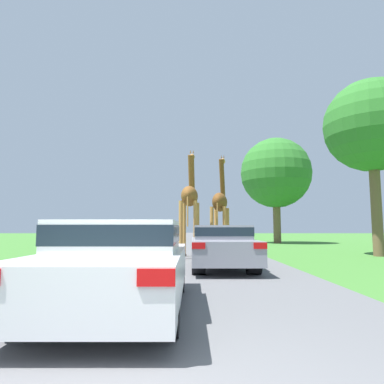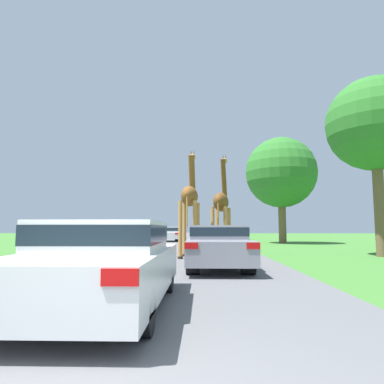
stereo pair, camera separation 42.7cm
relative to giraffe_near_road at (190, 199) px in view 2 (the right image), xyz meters
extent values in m
cube|color=#5B5B5E|center=(-0.33, 17.02, -2.52)|extent=(7.38, 120.00, 0.00)
cylinder|color=#B77F3D|center=(-0.26, 0.54, -1.32)|extent=(0.17, 0.17, 2.40)
cylinder|color=#2D2319|center=(-0.26, 0.54, -2.47)|extent=(0.22, 0.22, 0.10)
cylinder|color=#B77F3D|center=(0.35, 0.49, -1.32)|extent=(0.17, 0.17, 2.40)
cylinder|color=#2D2319|center=(0.35, 0.49, -2.47)|extent=(0.22, 0.22, 0.10)
cylinder|color=#B77F3D|center=(-0.37, -0.72, -1.32)|extent=(0.17, 0.17, 2.40)
cylinder|color=#2D2319|center=(-0.37, -0.72, -2.47)|extent=(0.22, 0.22, 0.10)
cylinder|color=#B77F3D|center=(0.24, -0.77, -1.32)|extent=(0.17, 0.17, 2.40)
cylinder|color=#2D2319|center=(0.24, -0.77, -2.47)|extent=(0.22, 0.22, 0.10)
ellipsoid|color=brown|center=(-0.01, -0.12, 0.12)|extent=(0.87, 1.86, 0.88)
cylinder|color=brown|center=(0.07, 0.84, 1.24)|extent=(0.35, 0.85, 1.83)
ellipsoid|color=#B77F3D|center=(0.11, 1.23, 2.15)|extent=(0.29, 0.58, 0.30)
cylinder|color=#B77F3D|center=(-0.08, -0.97, -0.54)|extent=(0.06, 0.06, 1.32)
cone|color=brown|center=(0.03, 1.07, 2.38)|extent=(0.07, 0.07, 0.16)
cone|color=brown|center=(0.16, 1.06, 2.38)|extent=(0.07, 0.07, 0.16)
cylinder|color=#B77F3D|center=(1.33, 2.71, -1.38)|extent=(0.18, 0.18, 2.28)
cylinder|color=#2D2319|center=(1.33, 2.71, -2.47)|extent=(0.23, 0.23, 0.11)
cylinder|color=#B77F3D|center=(1.92, 2.58, -1.38)|extent=(0.18, 0.18, 2.28)
cylinder|color=#2D2319|center=(1.92, 2.58, -2.47)|extent=(0.23, 0.23, 0.11)
cylinder|color=#B77F3D|center=(1.04, 1.38, -1.38)|extent=(0.18, 0.18, 2.28)
cylinder|color=#2D2319|center=(1.04, 1.38, -2.47)|extent=(0.23, 0.23, 0.11)
cylinder|color=#B77F3D|center=(1.64, 1.25, -1.38)|extent=(0.18, 0.18, 2.28)
cylinder|color=#2D2319|center=(1.64, 1.25, -2.47)|extent=(0.23, 0.23, 0.11)
ellipsoid|color=brown|center=(1.48, 1.98, 0.02)|extent=(1.10, 2.05, 0.94)
cylinder|color=brown|center=(1.70, 3.02, 1.31)|extent=(0.44, 0.94, 2.15)
ellipsoid|color=#B77F3D|center=(1.80, 3.46, 2.39)|extent=(0.35, 0.60, 0.30)
cylinder|color=#B77F3D|center=(1.29, 1.08, -0.61)|extent=(0.06, 0.06, 1.26)
cone|color=brown|center=(1.70, 3.31, 2.62)|extent=(0.07, 0.07, 0.16)
cone|color=brown|center=(1.83, 3.28, 2.62)|extent=(0.07, 0.07, 0.16)
cube|color=silver|center=(-1.04, -9.44, -1.95)|extent=(1.97, 4.65, 0.67)
cube|color=silver|center=(-1.04, -9.44, -1.38)|extent=(1.77, 2.09, 0.47)
cube|color=#19232D|center=(-1.04, -9.44, -1.35)|extent=(1.79, 2.11, 0.28)
cube|color=red|center=(-0.23, -11.77, -1.71)|extent=(0.35, 0.03, 0.16)
cylinder|color=black|center=(-1.83, -8.04, -2.24)|extent=(0.39, 0.57, 0.57)
cylinder|color=black|center=(-0.25, -8.04, -2.24)|extent=(0.39, 0.57, 0.57)
cylinder|color=black|center=(-1.83, -10.83, -2.24)|extent=(0.39, 0.57, 0.57)
cylinder|color=black|center=(-0.25, -10.83, -2.24)|extent=(0.39, 0.57, 0.57)
cube|color=gray|center=(1.03, -4.09, -1.93)|extent=(1.88, 4.55, 0.65)
cube|color=gray|center=(1.03, -4.09, -1.39)|extent=(1.69, 2.05, 0.43)
cube|color=#19232D|center=(1.03, -4.09, -1.37)|extent=(1.71, 2.07, 0.26)
cube|color=red|center=(0.26, -6.37, -1.70)|extent=(0.34, 0.03, 0.16)
cube|color=red|center=(1.80, -6.37, -1.70)|extent=(0.34, 0.03, 0.16)
cylinder|color=black|center=(0.28, -2.72, -2.21)|extent=(0.38, 0.63, 0.63)
cylinder|color=black|center=(1.79, -2.72, -2.21)|extent=(0.38, 0.63, 0.63)
cylinder|color=black|center=(0.28, -5.45, -2.21)|extent=(0.38, 0.63, 0.63)
cylinder|color=black|center=(1.79, -5.45, -2.21)|extent=(0.38, 0.63, 0.63)
cube|color=silver|center=(-2.44, 17.71, -1.96)|extent=(1.75, 4.06, 0.57)
cube|color=silver|center=(-2.44, 17.71, -1.41)|extent=(1.57, 1.83, 0.53)
cube|color=#19232D|center=(-2.44, 17.71, -1.39)|extent=(1.59, 1.84, 0.32)
cube|color=red|center=(-3.15, 15.67, -1.76)|extent=(0.31, 0.03, 0.14)
cube|color=red|center=(-1.72, 15.67, -1.76)|extent=(0.31, 0.03, 0.14)
cylinder|color=black|center=(-3.14, 18.92, -2.20)|extent=(0.35, 0.65, 0.65)
cylinder|color=black|center=(-1.74, 18.92, -2.20)|extent=(0.35, 0.65, 0.65)
cylinder|color=black|center=(-3.14, 16.49, -2.20)|extent=(0.35, 0.65, 0.65)
cylinder|color=black|center=(-1.74, 16.49, -2.20)|extent=(0.35, 0.65, 0.65)
cylinder|color=brown|center=(7.23, 13.78, 0.00)|extent=(0.62, 0.62, 5.04)
sphere|color=#2D7028|center=(7.23, 13.78, 3.41)|extent=(5.94, 5.94, 5.94)
cylinder|color=brown|center=(8.52, 0.60, 0.18)|extent=(0.47, 0.47, 5.40)
sphere|color=#2D7028|center=(8.52, 0.60, 3.53)|extent=(4.34, 4.34, 4.34)
camera|label=1|loc=(0.10, -14.98, -1.25)|focal=32.00mm
camera|label=2|loc=(0.52, -14.98, -1.25)|focal=32.00mm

